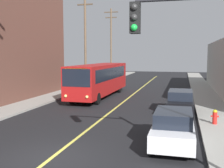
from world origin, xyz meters
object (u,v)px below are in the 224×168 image
object	(u,v)px
city_bus	(100,78)
fire_hydrant	(215,117)
parked_car_white	(173,128)
parked_car_black	(180,101)
utility_pole_mid	(85,36)
utility_pole_far	(111,41)
traffic_signal_right_corner	(197,48)

from	to	relation	value
city_bus	fire_hydrant	distance (m)	13.53
parked_car_white	parked_car_black	bearing A→B (deg)	88.22
utility_pole_mid	city_bus	bearing A→B (deg)	-60.25
parked_car_white	utility_pole_mid	world-z (taller)	utility_pole_mid
utility_pole_mid	utility_pole_far	distance (m)	13.64
parked_car_black	utility_pole_mid	distance (m)	18.49
city_bus	traffic_signal_right_corner	distance (m)	18.89
parked_car_black	utility_pole_mid	bearing A→B (deg)	132.32
parked_car_black	utility_pole_far	xyz separation A→B (m)	(-12.09, 26.65, 5.79)
fire_hydrant	utility_pole_mid	bearing A→B (deg)	130.15
parked_car_white	fire_hydrant	size ratio (longest dim) A/B	5.24
traffic_signal_right_corner	fire_hydrant	size ratio (longest dim) A/B	7.14
city_bus	traffic_signal_right_corner	bearing A→B (deg)	-63.60
parked_car_white	fire_hydrant	world-z (taller)	parked_car_white
parked_car_black	fire_hydrant	bearing A→B (deg)	-59.67
traffic_signal_right_corner	utility_pole_far	bearing A→B (deg)	108.60
fire_hydrant	utility_pole_far	bearing A→B (deg)	115.10
city_bus	parked_car_black	size ratio (longest dim) A/B	2.76
parked_car_black	utility_pole_mid	size ratio (longest dim) A/B	0.38
utility_pole_mid	fire_hydrant	xyz separation A→B (m)	(13.82, -16.38, -5.95)
utility_pole_far	parked_car_black	bearing A→B (deg)	-65.60
parked_car_white	city_bus	bearing A→B (deg)	119.55
fire_hydrant	parked_car_black	bearing A→B (deg)	120.33
fire_hydrant	traffic_signal_right_corner	bearing A→B (deg)	-100.88
city_bus	parked_car_black	world-z (taller)	city_bus
parked_car_white	utility_pole_far	bearing A→B (deg)	109.19
parked_car_white	traffic_signal_right_corner	distance (m)	4.93
city_bus	utility_pole_far	size ratio (longest dim) A/B	1.02
parked_car_white	utility_pole_far	distance (m)	36.54
traffic_signal_right_corner	utility_pole_mid	bearing A→B (deg)	117.42
utility_pole_far	traffic_signal_right_corner	distance (m)	39.64
parked_car_white	utility_pole_mid	bearing A→B (deg)	119.62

